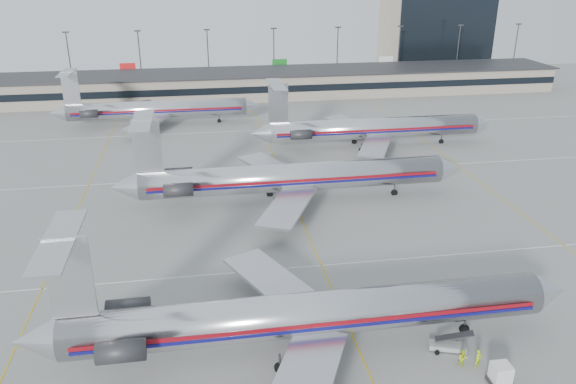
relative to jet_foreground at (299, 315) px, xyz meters
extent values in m
plane|color=gray|center=(5.21, 4.20, -3.68)|extent=(260.00, 260.00, 0.00)
cube|color=silver|center=(5.21, 14.20, -3.67)|extent=(160.00, 0.15, 0.02)
cube|color=gray|center=(5.21, 102.20, -0.68)|extent=(160.00, 16.00, 6.00)
cube|color=black|center=(5.21, 94.10, -0.48)|extent=(160.00, 0.20, 1.60)
cube|color=#2D2D30|center=(5.21, 102.20, 2.42)|extent=(162.00, 17.00, 0.30)
cylinder|color=#38383D|center=(-39.79, 116.20, 3.82)|extent=(0.30, 0.30, 15.00)
cube|color=#2D2D30|center=(-39.79, 116.20, 11.42)|extent=(1.60, 0.40, 0.35)
cylinder|color=#38383D|center=(-21.79, 116.20, 3.82)|extent=(0.30, 0.30, 15.00)
cube|color=#2D2D30|center=(-21.79, 116.20, 11.42)|extent=(1.60, 0.40, 0.35)
cylinder|color=#38383D|center=(-3.79, 116.20, 3.82)|extent=(0.30, 0.30, 15.00)
cube|color=#2D2D30|center=(-3.79, 116.20, 11.42)|extent=(1.60, 0.40, 0.35)
cylinder|color=#38383D|center=(14.21, 116.20, 3.82)|extent=(0.30, 0.30, 15.00)
cube|color=#2D2D30|center=(14.21, 116.20, 11.42)|extent=(1.60, 0.40, 0.35)
cylinder|color=#38383D|center=(32.21, 116.20, 3.82)|extent=(0.30, 0.30, 15.00)
cube|color=#2D2D30|center=(32.21, 116.20, 11.42)|extent=(1.60, 0.40, 0.35)
cylinder|color=#38383D|center=(50.21, 116.20, 3.82)|extent=(0.30, 0.30, 15.00)
cube|color=#2D2D30|center=(50.21, 116.20, 11.42)|extent=(1.60, 0.40, 0.35)
cylinder|color=#38383D|center=(68.21, 116.20, 3.82)|extent=(0.30, 0.30, 15.00)
cube|color=#2D2D30|center=(68.21, 116.20, 11.42)|extent=(1.60, 0.40, 0.35)
cylinder|color=#38383D|center=(86.21, 116.20, 3.82)|extent=(0.30, 0.30, 15.00)
cube|color=#2D2D30|center=(86.21, 116.20, 11.42)|extent=(1.60, 0.40, 0.35)
cube|color=tan|center=(67.21, 132.20, 8.82)|extent=(30.00, 20.00, 25.00)
cylinder|color=silver|center=(1.02, 0.00, -0.06)|extent=(41.41, 3.83, 3.83)
cone|color=silver|center=(23.38, 0.00, -0.06)|extent=(3.31, 3.83, 3.83)
cone|color=#BABABF|center=(-21.55, 0.00, -0.06)|extent=(3.73, 3.83, 3.83)
cube|color=maroon|center=(1.02, -1.92, 0.10)|extent=(39.34, 0.05, 0.36)
cube|color=#0E0D5F|center=(1.02, -1.92, -0.32)|extent=(39.34, 0.05, 0.29)
cube|color=#BABABF|center=(-1.05, 7.25, -1.09)|extent=(9.63, 14.03, 0.33)
cube|color=#BABABF|center=(-1.05, -7.24, -1.09)|extent=(9.63, 14.03, 0.33)
cube|color=#BABABF|center=(-18.13, 0.00, 5.38)|extent=(3.52, 0.26, 7.04)
cube|color=#BABABF|center=(-18.44, 0.00, 8.69)|extent=(2.48, 10.87, 0.19)
cylinder|color=#2D2D30|center=(-14.51, 2.95, 0.25)|extent=(3.73, 1.76, 1.76)
cylinder|color=#2D2D30|center=(-14.51, -2.95, 0.25)|extent=(3.73, 1.76, 1.76)
cylinder|color=#2D2D30|center=(15.51, 0.00, -2.83)|extent=(0.21, 0.21, 1.71)
cylinder|color=#2D2D30|center=(-2.08, -2.48, -2.83)|extent=(0.21, 0.21, 1.71)
cylinder|color=#2D2D30|center=(-2.08, 2.49, -2.83)|extent=(0.21, 0.21, 1.71)
cylinder|color=black|center=(15.51, 0.00, -3.32)|extent=(0.93, 0.31, 0.93)
cylinder|color=silver|center=(5.32, 32.75, 0.05)|extent=(42.64, 3.94, 3.94)
cone|color=silver|center=(28.35, 32.75, 0.05)|extent=(3.41, 3.94, 3.94)
cone|color=#BABABF|center=(-17.91, 32.75, 0.05)|extent=(3.84, 3.94, 3.94)
cube|color=maroon|center=(5.32, 30.77, 0.21)|extent=(40.50, 0.05, 0.37)
cube|color=#0E0D5F|center=(5.32, 30.77, -0.22)|extent=(40.50, 0.05, 0.30)
cube|color=#BABABF|center=(3.19, 40.21, -1.01)|extent=(9.91, 14.45, 0.34)
cube|color=#BABABF|center=(3.19, 25.29, -1.01)|extent=(9.91, 14.45, 0.34)
cube|color=#BABABF|center=(-14.39, 32.75, 5.65)|extent=(3.62, 0.27, 7.25)
cube|color=#BABABF|center=(-14.71, 32.75, 9.06)|extent=(2.56, 11.19, 0.19)
cylinder|color=#2D2D30|center=(-10.66, 35.79, 0.37)|extent=(3.84, 1.81, 1.81)
cylinder|color=#2D2D30|center=(-10.66, 29.71, 0.37)|extent=(3.84, 1.81, 1.81)
cylinder|color=#2D2D30|center=(20.25, 32.75, -2.80)|extent=(0.21, 0.21, 1.76)
cylinder|color=#2D2D30|center=(2.13, 30.19, -2.80)|extent=(0.21, 0.21, 1.76)
cylinder|color=#2D2D30|center=(2.13, 35.31, -2.80)|extent=(0.21, 0.21, 1.76)
cylinder|color=black|center=(20.25, 32.75, -3.31)|extent=(0.96, 0.32, 0.96)
cylinder|color=silver|center=(24.29, 55.67, -0.11)|extent=(38.72, 3.77, 3.77)
cone|color=silver|center=(45.28, 55.67, -0.11)|extent=(3.26, 3.77, 3.77)
cone|color=#BABABF|center=(3.10, 55.67, -0.11)|extent=(3.67, 3.77, 3.77)
cube|color=maroon|center=(24.29, 53.77, 0.04)|extent=(36.78, 0.05, 0.36)
cube|color=#0E0D5F|center=(24.29, 53.77, -0.37)|extent=(36.78, 0.05, 0.29)
cube|color=#BABABF|center=(22.26, 62.80, -1.13)|extent=(9.48, 13.81, 0.33)
cube|color=#BABABF|center=(22.26, 48.53, -1.13)|extent=(9.48, 13.81, 0.33)
cube|color=#BABABF|center=(6.46, 55.67, 5.24)|extent=(3.46, 0.25, 6.93)
cube|color=#BABABF|center=(6.16, 55.67, 8.50)|extent=(2.45, 10.70, 0.18)
cylinder|color=#2D2D30|center=(10.03, 58.57, 0.19)|extent=(3.67, 1.73, 1.73)
cylinder|color=#2D2D30|center=(10.03, 52.76, 0.19)|extent=(3.67, 1.73, 1.73)
cylinder|color=#2D2D30|center=(37.54, 55.67, -2.84)|extent=(0.20, 0.20, 1.68)
cylinder|color=#2D2D30|center=(21.24, 53.22, -2.84)|extent=(0.20, 0.20, 1.68)
cylinder|color=#2D2D30|center=(21.24, 58.11, -2.84)|extent=(0.20, 0.20, 1.68)
cylinder|color=black|center=(37.54, 55.67, -3.32)|extent=(0.92, 0.31, 0.92)
cylinder|color=silver|center=(-15.59, 77.58, -0.32)|extent=(36.51, 3.55, 3.55)
cone|color=silver|center=(4.20, 77.58, -0.32)|extent=(3.07, 3.55, 3.55)
cone|color=#BABABF|center=(-35.57, 77.58, -0.32)|extent=(3.46, 3.55, 3.55)
cube|color=maroon|center=(-15.59, 75.79, -0.17)|extent=(34.68, 0.05, 0.34)
cube|color=#0E0D5F|center=(-15.59, 75.79, -0.56)|extent=(34.68, 0.05, 0.27)
cube|color=#BABABF|center=(-17.51, 84.30, -1.28)|extent=(8.93, 13.02, 0.31)
cube|color=#BABABF|center=(-17.51, 70.85, -1.28)|extent=(8.93, 13.02, 0.31)
cube|color=#BABABF|center=(-32.40, 77.58, 4.73)|extent=(3.27, 0.24, 6.53)
cube|color=#BABABF|center=(-32.69, 77.58, 7.80)|extent=(2.31, 10.09, 0.17)
cylinder|color=#2D2D30|center=(-29.04, 80.32, -0.03)|extent=(3.46, 1.63, 1.63)
cylinder|color=#2D2D30|center=(-29.04, 74.84, -0.03)|extent=(3.46, 1.63, 1.63)
cylinder|color=#2D2D30|center=(-3.10, 77.58, -2.89)|extent=(0.19, 0.19, 1.59)
cylinder|color=#2D2D30|center=(-18.47, 75.27, -2.89)|extent=(0.19, 0.19, 1.59)
cylinder|color=#2D2D30|center=(-18.47, 79.89, -2.89)|extent=(0.19, 0.19, 1.59)
cylinder|color=black|center=(-3.10, 77.58, -3.34)|extent=(0.86, 0.29, 0.86)
cube|color=#2D2D30|center=(15.27, -6.91, -3.43)|extent=(1.79, 1.50, 0.30)
cube|color=white|center=(15.27, -6.91, -2.55)|extent=(1.49, 1.40, 1.48)
cylinder|color=black|center=(15.96, -6.32, -3.56)|extent=(0.24, 0.12, 0.24)
cylinder|color=black|center=(14.58, -6.32, -3.56)|extent=(0.24, 0.12, 0.24)
cube|color=#949494|center=(12.90, -2.17, -3.29)|extent=(3.36, 2.08, 0.44)
cube|color=#2D2D30|center=(13.42, -2.17, -2.28)|extent=(3.29, 1.76, 1.13)
cylinder|color=black|center=(14.04, -1.69, -3.46)|extent=(0.44, 0.14, 0.44)
cylinder|color=black|center=(14.04, -2.65, -3.46)|extent=(0.44, 0.14, 0.44)
cylinder|color=black|center=(11.76, -1.69, -3.46)|extent=(0.44, 0.14, 0.44)
cylinder|color=black|center=(11.76, -2.65, -3.46)|extent=(0.44, 0.14, 0.44)
imported|color=#A1CA13|center=(14.43, -4.74, -2.82)|extent=(0.73, 0.59, 1.72)
imported|color=#BED914|center=(13.20, -4.46, -2.85)|extent=(0.95, 0.83, 1.66)
camera|label=1|loc=(-7.54, -39.85, 28.00)|focal=35.00mm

